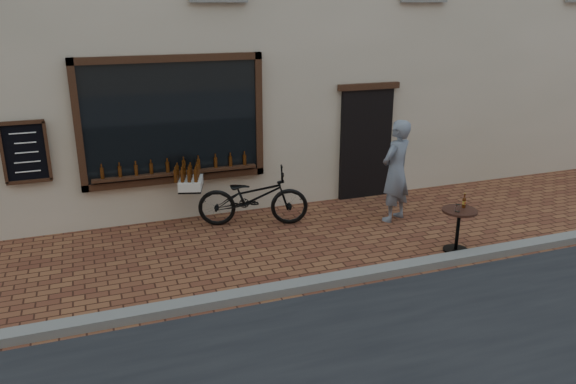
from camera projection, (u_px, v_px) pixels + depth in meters
name	position (u px, v px, depth m)	size (l,w,h in m)	color
ground	(356.00, 287.00, 7.90)	(90.00, 90.00, 0.00)	#5D2D1E
kerb	(350.00, 277.00, 8.06)	(90.00, 0.25, 0.12)	slate
cargo_bicycle	(251.00, 197.00, 9.97)	(2.38, 1.24, 1.10)	black
bistro_table	(459.00, 222.00, 8.89)	(0.55, 0.55, 0.95)	black
pedestrian	(396.00, 171.00, 10.06)	(0.68, 0.45, 1.86)	slate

